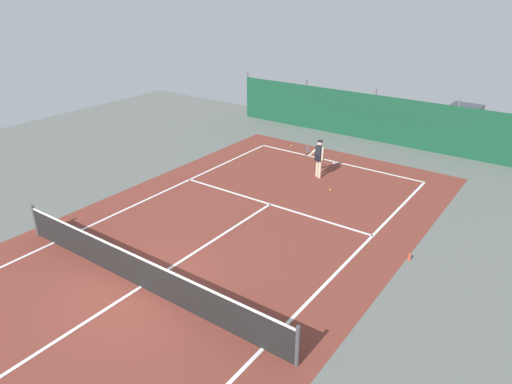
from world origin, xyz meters
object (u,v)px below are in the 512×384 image
at_px(tennis_player, 319,156).
at_px(tennis_ball_midcourt, 291,146).
at_px(tennis_net, 139,271).
at_px(parked_car, 462,122).
at_px(tennis_ball_near_player, 330,190).
at_px(water_bottle, 410,257).

xyz_separation_m(tennis_player, tennis_ball_midcourt, (-3.07, 2.82, -0.93)).
distance_m(tennis_net, tennis_player, 9.84).
bearing_deg(tennis_net, parked_car, 79.13).
bearing_deg(tennis_player, tennis_net, 117.00).
xyz_separation_m(tennis_ball_near_player, tennis_ball_midcourt, (-4.16, 3.76, 0.00)).
bearing_deg(tennis_ball_midcourt, water_bottle, -39.54).
bearing_deg(water_bottle, tennis_net, -134.77).
bearing_deg(tennis_ball_midcourt, tennis_player, -42.64).
height_order(tennis_net, tennis_player, tennis_player).
distance_m(tennis_player, tennis_ball_near_player, 1.71).
bearing_deg(water_bottle, tennis_ball_near_player, 143.13).
bearing_deg(parked_car, tennis_ball_midcourt, 47.51).
relative_size(tennis_ball_midcourt, parked_car, 0.02).
bearing_deg(parked_car, tennis_player, 72.01).
xyz_separation_m(tennis_ball_midcourt, parked_car, (6.59, 6.58, 0.81)).
relative_size(tennis_player, water_bottle, 6.83).
relative_size(parked_car, water_bottle, 17.81).
bearing_deg(tennis_ball_near_player, tennis_ball_midcourt, 137.88).
bearing_deg(water_bottle, tennis_player, 142.34).
bearing_deg(tennis_ball_near_player, tennis_net, -98.09).
height_order(tennis_net, parked_car, parked_car).
relative_size(tennis_net, water_bottle, 42.17).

